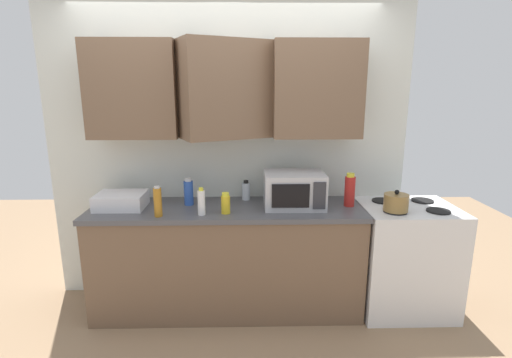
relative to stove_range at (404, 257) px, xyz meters
name	(u,v)px	position (x,y,z in m)	size (l,w,h in m)	color
wall_back_with_cabinets	(227,121)	(-1.49, 0.25, 1.12)	(3.07, 0.60, 2.60)	silver
counter_run	(228,258)	(-1.49, 0.02, 0.00)	(2.20, 0.63, 0.90)	brown
stove_range	(404,257)	(0.00, 0.00, 0.00)	(0.76, 0.64, 0.91)	silver
kettle	(396,202)	(-0.17, -0.14, 0.53)	(0.19, 0.19, 0.17)	olive
microwave	(294,190)	(-0.94, 0.03, 0.59)	(0.48, 0.37, 0.28)	#B7B7BC
dish_rack	(121,201)	(-2.33, 0.02, 0.51)	(0.38, 0.30, 0.12)	silver
bottle_clear_tall	(246,191)	(-1.33, 0.23, 0.53)	(0.07, 0.07, 0.17)	silver
bottle_white_jar	(201,202)	(-1.67, -0.17, 0.55)	(0.06, 0.06, 0.21)	white
bottle_yellow_mustard	(225,204)	(-1.49, -0.14, 0.53)	(0.07, 0.07, 0.16)	gold
bottle_red_sauce	(350,190)	(-0.49, 0.03, 0.58)	(0.08, 0.08, 0.27)	red
bottle_amber_vinegar	(158,202)	(-1.99, -0.20, 0.56)	(0.06, 0.06, 0.23)	#AD701E
bottle_blue_cleaner	(189,192)	(-1.80, 0.09, 0.56)	(0.08, 0.08, 0.23)	#2D56B7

